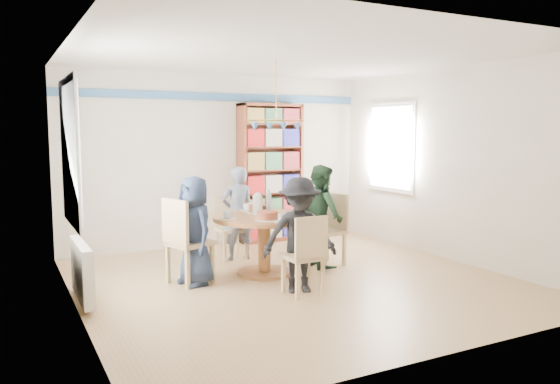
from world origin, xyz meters
TOP-DOWN VIEW (x-y plane):
  - ground at (0.00, 0.00)m, footprint 5.00×5.00m
  - room_shell at (-0.26, 0.87)m, footprint 5.00×5.00m
  - radiator at (-2.42, 0.30)m, footprint 0.12×1.00m
  - dining_table at (-0.19, 0.46)m, footprint 1.30×1.30m
  - chair_left at (-1.24, 0.47)m, footprint 0.59×0.59m
  - chair_right at (0.84, 0.52)m, footprint 0.49×0.49m
  - chair_far at (-0.24, 1.52)m, footprint 0.39×0.39m
  - chair_near at (-0.18, -0.58)m, footprint 0.40×0.40m
  - person_left at (-1.12, 0.42)m, footprint 0.52×0.70m
  - person_right at (0.67, 0.48)m, footprint 0.58×0.71m
  - person_far at (-0.18, 1.35)m, footprint 0.50×0.34m
  - person_near at (-0.17, -0.41)m, footprint 0.94×0.69m
  - bookshelf at (0.83, 2.34)m, footprint 1.07×0.32m
  - tableware at (-0.22, 0.49)m, footprint 1.19×1.19m

SIDE VIEW (x-z plane):
  - ground at x=0.00m, z-range 0.00..0.00m
  - radiator at x=-2.42m, z-range 0.05..0.65m
  - chair_far at x=-0.24m, z-range 0.04..0.92m
  - chair_near at x=-0.18m, z-range 0.05..0.95m
  - chair_right at x=0.84m, z-range 0.05..1.01m
  - dining_table at x=-0.19m, z-range 0.18..0.93m
  - chair_left at x=-1.24m, z-range 0.05..1.08m
  - person_left at x=-1.12m, z-range 0.00..1.29m
  - person_near at x=-0.17m, z-range 0.00..1.30m
  - person_far at x=-0.18m, z-range 0.00..1.32m
  - person_right at x=0.67m, z-range 0.00..1.37m
  - tableware at x=-0.22m, z-range 0.66..0.98m
  - bookshelf at x=0.83m, z-range -0.02..2.23m
  - room_shell at x=-0.26m, z-range -0.85..4.15m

